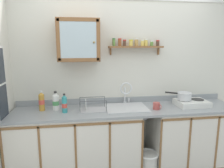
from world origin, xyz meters
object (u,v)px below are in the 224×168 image
(bottle_juice_amber_1, at_px, (42,102))
(dish_rack, at_px, (92,109))
(sink, at_px, (126,109))
(mug, at_px, (157,106))
(hot_plate_stove, at_px, (192,103))
(trash_bin, at_px, (148,165))
(saucepan, at_px, (184,96))
(bottle_opaque_white_2, at_px, (56,102))
(wall_cabinet, at_px, (79,40))
(bottle_detergent_teal_0, at_px, (65,104))

(bottle_juice_amber_1, xyz_separation_m, dish_rack, (0.64, -0.09, -0.10))
(sink, height_order, mug, sink)
(hot_plate_stove, bearing_deg, trash_bin, -164.07)
(saucepan, relative_size, mug, 2.75)
(bottle_opaque_white_2, xyz_separation_m, dish_rack, (0.46, -0.09, -0.09))
(mug, height_order, trash_bin, mug)
(hot_plate_stove, height_order, dish_rack, dish_rack)
(sink, distance_m, wall_cabinet, 1.10)
(bottle_detergent_teal_0, distance_m, dish_rack, 0.35)
(sink, height_order, hot_plate_stove, sink)
(bottle_detergent_teal_0, bearing_deg, bottle_juice_amber_1, 157.46)
(sink, relative_size, dish_rack, 1.54)
(bottle_detergent_teal_0, bearing_deg, hot_plate_stove, 1.48)
(saucepan, xyz_separation_m, bottle_opaque_white_2, (-1.74, 0.05, -0.03))
(hot_plate_stove, relative_size, dish_rack, 1.18)
(hot_plate_stove, distance_m, saucepan, 0.14)
(bottle_opaque_white_2, bearing_deg, bottle_juice_amber_1, 179.06)
(hot_plate_stove, xyz_separation_m, trash_bin, (-0.67, -0.19, -0.78))
(mug, distance_m, trash_bin, 0.80)
(saucepan, distance_m, bottle_opaque_white_2, 1.74)
(bottle_juice_amber_1, relative_size, mug, 2.21)
(hot_plate_stove, distance_m, bottle_detergent_teal_0, 1.72)
(dish_rack, distance_m, mug, 0.84)
(saucepan, distance_m, wall_cabinet, 1.62)
(bottle_opaque_white_2, distance_m, trash_bin, 1.47)
(bottle_detergent_teal_0, height_order, bottle_juice_amber_1, bottle_juice_amber_1)
(wall_cabinet, bearing_deg, bottle_opaque_white_2, -162.00)
(sink, distance_m, saucepan, 0.83)
(sink, bearing_deg, bottle_detergent_teal_0, -173.64)
(saucepan, height_order, dish_rack, saucepan)
(mug, bearing_deg, dish_rack, 175.06)
(bottle_detergent_teal_0, bearing_deg, wall_cabinet, 48.81)
(hot_plate_stove, distance_m, bottle_opaque_white_2, 1.84)
(mug, xyz_separation_m, trash_bin, (-0.13, -0.11, -0.78))
(bottle_detergent_teal_0, relative_size, bottle_opaque_white_2, 0.98)
(bottle_opaque_white_2, bearing_deg, bottle_detergent_teal_0, -45.00)
(mug, xyz_separation_m, wall_cabinet, (-0.99, 0.26, 0.84))
(bottle_juice_amber_1, bearing_deg, wall_cabinet, 11.44)
(sink, bearing_deg, bottle_juice_amber_1, 178.29)
(saucepan, bearing_deg, wall_cabinet, 173.94)
(hot_plate_stove, xyz_separation_m, bottle_detergent_teal_0, (-1.72, -0.04, 0.07))
(hot_plate_stove, xyz_separation_m, wall_cabinet, (-1.53, 0.18, 0.85))
(sink, height_order, trash_bin, sink)
(dish_rack, bearing_deg, mug, -4.94)
(bottle_opaque_white_2, relative_size, wall_cabinet, 0.46)
(bottle_juice_amber_1, bearing_deg, hot_plate_stove, -2.22)
(mug, bearing_deg, sink, 161.06)
(bottle_detergent_teal_0, bearing_deg, trash_bin, -7.89)
(saucepan, xyz_separation_m, mug, (-0.44, -0.11, -0.09))
(bottle_opaque_white_2, bearing_deg, trash_bin, -12.75)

